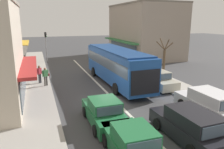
{
  "coord_description": "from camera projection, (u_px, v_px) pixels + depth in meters",
  "views": [
    {
      "loc": [
        -5.19,
        -14.28,
        5.73
      ],
      "look_at": [
        0.84,
        3.02,
        1.2
      ],
      "focal_mm": 35.0,
      "sensor_mm": 36.0,
      "label": 1
    }
  ],
  "objects": [
    {
      "name": "ground_plane",
      "position": [
        115.0,
        100.0,
        16.12
      ],
      "size": [
        140.0,
        140.0,
        0.0
      ],
      "primitive_type": "plane",
      "color": "#3F3F42"
    },
    {
      "name": "sedan_queue_far_back",
      "position": [
        133.0,
        145.0,
        9.13
      ],
      "size": [
        1.97,
        4.24,
        1.47
      ],
      "color": "#1E6638",
      "rests_on": "ground"
    },
    {
      "name": "lane_centre_line",
      "position": [
        100.0,
        86.0,
        19.79
      ],
      "size": [
        0.2,
        28.0,
        0.01
      ],
      "primitive_type": "cube",
      "color": "silver",
      "rests_on": "ground"
    },
    {
      "name": "traffic_light_downstreet",
      "position": [
        46.0,
        42.0,
        30.23
      ],
      "size": [
        0.33,
        0.24,
        4.2
      ],
      "color": "gray",
      "rests_on": "ground"
    },
    {
      "name": "building_right_far",
      "position": [
        144.0,
        31.0,
        35.11
      ],
      "size": [
        8.67,
        12.99,
        8.3
      ],
      "color": "gray",
      "rests_on": "ground"
    },
    {
      "name": "kerb_right",
      "position": [
        150.0,
        75.0,
        23.59
      ],
      "size": [
        2.8,
        44.0,
        0.12
      ],
      "primitive_type": "cube",
      "color": "#A39E96",
      "rests_on": "ground"
    },
    {
      "name": "parked_wagon_kerb_rear",
      "position": [
        113.0,
        59.0,
        29.03
      ],
      "size": [
        2.07,
        4.57,
        1.58
      ],
      "color": "#B7B29E",
      "rests_on": "ground"
    },
    {
      "name": "pedestrian_browsing_midblock",
      "position": [
        40.0,
        73.0,
        19.95
      ],
      "size": [
        0.53,
        0.58,
        1.63
      ],
      "color": "#333338",
      "rests_on": "sidewalk_left"
    },
    {
      "name": "parked_wagon_kerb_front",
      "position": [
        209.0,
        103.0,
        13.51
      ],
      "size": [
        1.97,
        4.51,
        1.58
      ],
      "color": "silver",
      "rests_on": "ground"
    },
    {
      "name": "street_tree_right",
      "position": [
        164.0,
        61.0,
        21.02
      ],
      "size": [
        1.84,
        1.64,
        4.11
      ],
      "color": "brown",
      "rests_on": "ground"
    },
    {
      "name": "parked_wagon_kerb_third",
      "position": [
        129.0,
        67.0,
        24.24
      ],
      "size": [
        2.04,
        4.55,
        1.58
      ],
      "color": "#B7B29E",
      "rests_on": "ground"
    },
    {
      "name": "parked_sedan_kerb_second",
      "position": [
        158.0,
        80.0,
        19.21
      ],
      "size": [
        2.0,
        4.25,
        1.47
      ],
      "color": "#B7B29E",
      "rests_on": "ground"
    },
    {
      "name": "sidewalk_left",
      "position": [
        20.0,
        86.0,
        19.44
      ],
      "size": [
        5.2,
        44.0,
        0.14
      ],
      "primitive_type": "cube",
      "color": "#A39E96",
      "rests_on": "ground"
    },
    {
      "name": "sedan_adjacent_lane_trail",
      "position": [
        104.0,
        113.0,
        12.37
      ],
      "size": [
        1.9,
        4.2,
        1.47
      ],
      "color": "#1E6638",
      "rests_on": "ground"
    },
    {
      "name": "pedestrian_with_handbag_near",
      "position": [
        46.0,
        75.0,
        19.12
      ],
      "size": [
        0.63,
        0.46,
        1.63
      ],
      "color": "#4C4742",
      "rests_on": "sidewalk_left"
    },
    {
      "name": "city_bus",
      "position": [
        117.0,
        64.0,
        20.04
      ],
      "size": [
        2.94,
        10.92,
        3.23
      ],
      "color": "#1E4C99",
      "rests_on": "ground"
    },
    {
      "name": "wagon_behind_bus_near",
      "position": [
        190.0,
        126.0,
        10.63
      ],
      "size": [
        2.03,
        4.55,
        1.58
      ],
      "color": "black",
      "rests_on": "ground"
    }
  ]
}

